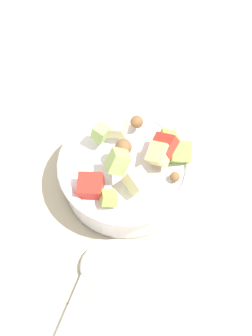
{
  "coord_description": "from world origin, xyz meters",
  "views": [
    {
      "loc": [
        0.42,
        0.09,
        0.75
      ],
      "look_at": [
        -0.01,
        0.01,
        0.06
      ],
      "focal_mm": 53.66,
      "sensor_mm": 36.0,
      "label": 1
    }
  ],
  "objects": [
    {
      "name": "ground_plane",
      "position": [
        0.0,
        0.0,
        0.0
      ],
      "size": [
        2.4,
        2.4,
        0.0
      ],
      "primitive_type": "plane",
      "color": "silver"
    },
    {
      "name": "placemat",
      "position": [
        0.0,
        0.0,
        0.0
      ],
      "size": [
        0.42,
        0.33,
        0.01
      ],
      "primitive_type": "cube",
      "color": "#BCB299",
      "rests_on": "ground_plane"
    },
    {
      "name": "salad_bowl",
      "position": [
        -0.01,
        0.01,
        0.05
      ],
      "size": [
        0.22,
        0.22,
        0.13
      ],
      "color": "white",
      "rests_on": "placemat"
    },
    {
      "name": "serving_spoon",
      "position": [
        0.19,
        -0.02,
        0.01
      ],
      "size": [
        0.24,
        0.06,
        0.01
      ],
      "color": "#B7B7BC",
      "rests_on": "placemat"
    }
  ]
}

